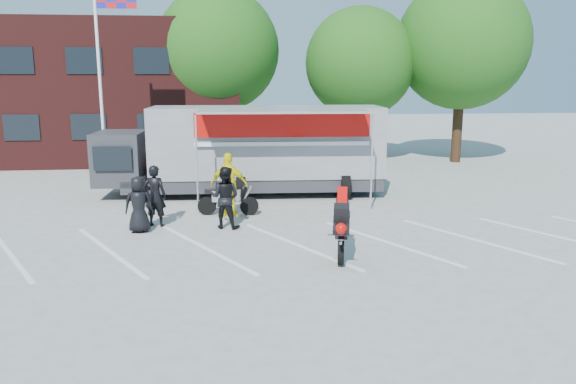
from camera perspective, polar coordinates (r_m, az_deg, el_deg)
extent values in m
plane|color=#A8A8A2|center=(13.74, 0.71, -6.68)|extent=(100.00, 100.00, 0.00)
cube|color=white|center=(14.69, 0.26, -5.43)|extent=(18.09, 13.33, 0.01)
cube|color=#441715|center=(32.09, -21.62, 9.44)|extent=(18.00, 8.00, 7.00)
cylinder|color=white|center=(23.48, -18.54, 10.32)|extent=(0.12, 0.12, 8.00)
cylinder|color=#382314|center=(29.08, -6.95, 6.30)|extent=(0.50, 0.50, 3.24)
sphere|color=#1A4D13|center=(28.97, -7.15, 14.12)|extent=(6.12, 6.12, 6.12)
cylinder|color=#382314|center=(28.85, 7.14, 5.89)|extent=(0.50, 0.50, 2.88)
sphere|color=#1A4D13|center=(28.71, 7.33, 12.90)|extent=(5.44, 5.44, 5.44)
cylinder|color=#382314|center=(29.89, 16.81, 6.21)|extent=(0.50, 0.50, 3.42)
sphere|color=#1A4D13|center=(29.81, 17.30, 14.22)|extent=(6.46, 6.46, 6.46)
imported|color=black|center=(16.26, -14.93, -1.23)|extent=(0.82, 0.57, 1.60)
imported|color=black|center=(16.79, -13.36, -0.38)|extent=(0.75, 0.58, 1.82)
imported|color=black|center=(16.26, -6.42, -0.55)|extent=(1.06, 0.94, 1.80)
imported|color=#FFEC0D|center=(17.55, -6.00, 0.72)|extent=(1.26, 0.78, 2.01)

